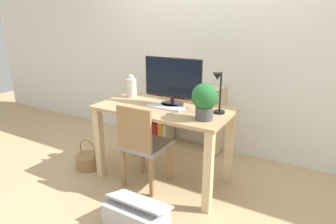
{
  "coord_description": "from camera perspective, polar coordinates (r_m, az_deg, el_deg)",
  "views": [
    {
      "loc": [
        1.32,
        -2.21,
        1.56
      ],
      "look_at": [
        0.0,
        0.1,
        0.69
      ],
      "focal_mm": 30.0,
      "sensor_mm": 36.0,
      "label": 1
    }
  ],
  "objects": [
    {
      "name": "monitor",
      "position": [
        2.71,
        0.92,
        6.58
      ],
      "size": [
        0.61,
        0.23,
        0.46
      ],
      "color": "#232326",
      "rests_on": "desk"
    },
    {
      "name": "desk",
      "position": [
        2.74,
        -1.04,
        -2.1
      ],
      "size": [
        1.3,
        0.66,
        0.77
      ],
      "color": "tan",
      "rests_on": "ground_plane"
    },
    {
      "name": "ground_plane",
      "position": [
        3.01,
        -0.97,
        -13.2
      ],
      "size": [
        10.0,
        10.0,
        0.0
      ],
      "primitive_type": "plane",
      "color": "tan"
    },
    {
      "name": "potted_plant",
      "position": [
        2.32,
        7.47,
        2.52
      ],
      "size": [
        0.22,
        0.22,
        0.31
      ],
      "color": "#4C4C51",
      "rests_on": "desk"
    },
    {
      "name": "keyboard",
      "position": [
        2.66,
        -0.39,
        1.02
      ],
      "size": [
        0.36,
        0.14,
        0.02
      ],
      "color": "silver",
      "rests_on": "desk"
    },
    {
      "name": "chair",
      "position": [
        2.66,
        -5.18,
        -6.3
      ],
      "size": [
        0.4,
        0.4,
        0.85
      ],
      "rotation": [
        0.0,
        0.0,
        0.14
      ],
      "color": "gray",
      "rests_on": "ground_plane"
    },
    {
      "name": "vase",
      "position": [
        3.06,
        -7.42,
        5.05
      ],
      "size": [
        0.11,
        0.11,
        0.25
      ],
      "color": "silver",
      "rests_on": "desk"
    },
    {
      "name": "basket",
      "position": [
        3.28,
        -15.85,
        -9.4
      ],
      "size": [
        0.27,
        0.27,
        0.33
      ],
      "color": "#997547",
      "rests_on": "ground_plane"
    },
    {
      "name": "bookshelf",
      "position": [
        3.63,
        0.78,
        -0.35
      ],
      "size": [
        0.96,
        0.28,
        0.82
      ],
      "color": "#D8BC8C",
      "rests_on": "ground_plane"
    },
    {
      "name": "wall_back",
      "position": [
        3.46,
        7.5,
        13.62
      ],
      "size": [
        8.0,
        0.05,
        2.6
      ],
      "color": "silver",
      "rests_on": "ground_plane"
    },
    {
      "name": "desk_lamp",
      "position": [
        2.44,
        10.2,
        4.57
      ],
      "size": [
        0.1,
        0.19,
        0.38
      ],
      "color": "black",
      "rests_on": "desk"
    },
    {
      "name": "storage_box",
      "position": [
        2.34,
        -6.44,
        -20.25
      ],
      "size": [
        0.49,
        0.3,
        0.27
      ],
      "color": "#B2B2B7",
      "rests_on": "ground_plane"
    }
  ]
}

